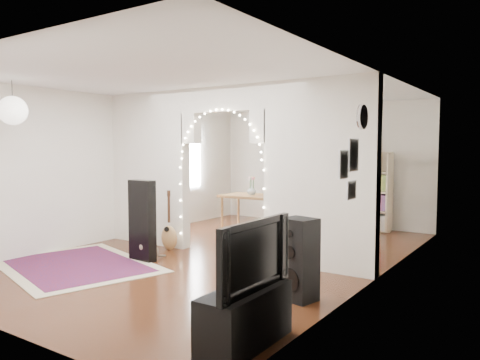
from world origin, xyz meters
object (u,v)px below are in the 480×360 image
Objects in this scene: media_console at (245,317)px; dining_chair_right at (329,219)px; bookcase at (353,190)px; floor_speaker at (299,259)px; acoustic_guitar at (169,228)px; dining_chair_left at (309,222)px; dining_table at (252,198)px.

dining_chair_right is at bearing 105.73° from media_console.
dining_chair_right reaches higher than media_console.
media_console is 6.41m from bookcase.
media_console is at bearing -69.68° from floor_speaker.
dining_chair_left is at bearing 41.50° from acoustic_guitar.
floor_speaker is at bearing -45.25° from acoustic_guitar.
floor_speaker is at bearing -56.51° from dining_chair_left.
floor_speaker is 0.57× the size of bookcase.
bookcase is at bearing 117.21° from floor_speaker.
acoustic_guitar is 0.86× the size of media_console.
acoustic_guitar is 3.22m from floor_speaker.
bookcase is (-1.35, 6.24, 0.57)m from media_console.
dining_chair_right is (-0.23, -0.69, -0.55)m from bookcase.
bookcase is at bearing 39.35° from acoustic_guitar.
dining_chair_right reaches higher than dining_chair_left.
media_console is 0.81× the size of dining_table.
dining_table reaches higher than dining_chair_left.
bookcase reaches higher than floor_speaker.
dining_chair_left is at bearing 25.10° from dining_table.
dining_table is (-2.81, 3.42, 0.21)m from floor_speaker.
bookcase is 0.91m from dining_chair_right.
floor_speaker is at bearing -84.79° from bookcase.
dining_table reaches higher than dining_chair_right.
media_console is 2.08× the size of dining_chair_left.
dining_chair_right is (-1.42, 4.19, -0.20)m from floor_speaker.
acoustic_guitar is at bearing 141.76° from media_console.
dining_chair_left is (-0.58, -0.92, -0.60)m from bookcase.
bookcase reaches higher than dining_table.
dining_chair_right is at bearing -117.02° from bookcase.
floor_speaker is at bearing -52.64° from dining_table.
dining_chair_right is (1.59, 3.06, -0.10)m from acoustic_guitar.
media_console is 5.77m from dining_chair_right.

